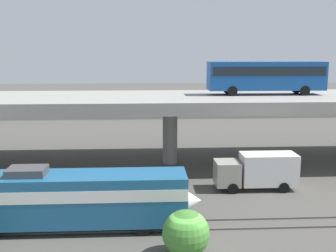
% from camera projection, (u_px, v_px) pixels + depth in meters
% --- Properties ---
extents(rail_strip_near, '(110.00, 0.12, 0.12)m').
position_uv_depth(rail_strip_near, '(186.00, 230.00, 27.02)').
color(rail_strip_near, '#59544C').
rests_on(rail_strip_near, ground_plane).
extents(rail_strip_far, '(110.00, 0.12, 0.12)m').
position_uv_depth(rail_strip_far, '(183.00, 220.00, 28.52)').
color(rail_strip_far, '#59544C').
rests_on(rail_strip_far, ground_plane).
extents(train_locomotive, '(16.22, 3.04, 4.18)m').
position_uv_depth(train_locomotive, '(81.00, 196.00, 27.02)').
color(train_locomotive, '#1E5984').
rests_on(train_locomotive, ground_plane).
extents(highway_overpass, '(96.00, 12.33, 7.02)m').
position_uv_depth(highway_overpass, '(170.00, 103.00, 42.40)').
color(highway_overpass, gray).
rests_on(highway_overpass, ground_plane).
extents(transit_bus_on_overpass, '(12.00, 2.68, 3.40)m').
position_uv_depth(transit_bus_on_overpass, '(266.00, 75.00, 43.04)').
color(transit_bus_on_overpass, '#14478C').
rests_on(transit_bus_on_overpass, highway_overpass).
extents(service_truck_west, '(6.80, 2.46, 3.04)m').
position_uv_depth(service_truck_west, '(258.00, 170.00, 34.97)').
color(service_truck_west, '#9E998C').
rests_on(service_truck_west, ground_plane).
extents(pier_parking_lot, '(62.55, 13.27, 1.63)m').
position_uv_depth(pier_parking_lot, '(159.00, 109.00, 77.76)').
color(pier_parking_lot, gray).
rests_on(pier_parking_lot, ground_plane).
extents(parked_car_0, '(4.63, 1.82, 1.50)m').
position_uv_depth(parked_car_0, '(60.00, 102.00, 75.06)').
color(parked_car_0, '#B7B7BC').
rests_on(parked_car_0, pier_parking_lot).
extents(parked_car_1, '(4.32, 1.83, 1.50)m').
position_uv_depth(parked_car_1, '(209.00, 100.00, 78.78)').
color(parked_car_1, '#B7B7BC').
rests_on(parked_car_1, pier_parking_lot).
extents(parked_car_2, '(4.51, 1.85, 1.50)m').
position_uv_depth(parked_car_2, '(153.00, 103.00, 74.73)').
color(parked_car_2, black).
rests_on(parked_car_2, pier_parking_lot).
extents(parked_car_3, '(4.38, 1.86, 1.50)m').
position_uv_depth(parked_car_3, '(281.00, 100.00, 79.17)').
color(parked_car_3, silver).
rests_on(parked_car_3, pier_parking_lot).
extents(harbor_water, '(140.00, 36.00, 0.01)m').
position_uv_depth(harbor_water, '(156.00, 100.00, 100.50)').
color(harbor_water, '#2D5170').
rests_on(harbor_water, ground_plane).
extents(shrub_right, '(2.70, 2.70, 2.70)m').
position_uv_depth(shrub_right, '(186.00, 233.00, 23.49)').
color(shrub_right, '#428532').
rests_on(shrub_right, ground_plane).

